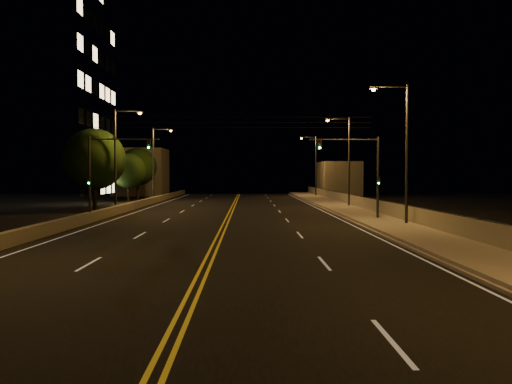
{
  "coord_description": "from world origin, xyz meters",
  "views": [
    {
      "loc": [
        1.57,
        -8.51,
        3.43
      ],
      "look_at": [
        2.0,
        18.0,
        2.5
      ],
      "focal_mm": 35.0,
      "sensor_mm": 36.0,
      "label": 1
    }
  ],
  "objects_px": {
    "traffic_signal_left": "(103,168)",
    "tree_1": "(94,166)",
    "traffic_signal_right": "(364,168)",
    "streetlight_6": "(155,159)",
    "streetlight_1": "(403,145)",
    "tree_2": "(128,171)",
    "tree_0": "(94,159)",
    "streetlight_2": "(346,156)",
    "streetlight_5": "(118,153)",
    "streetlight_3": "(314,162)",
    "tree_3": "(138,167)"
  },
  "relations": [
    {
      "from": "streetlight_1",
      "to": "traffic_signal_left",
      "type": "bearing_deg",
      "value": 168.71
    },
    {
      "from": "streetlight_1",
      "to": "streetlight_2",
      "type": "xyz_separation_m",
      "value": [
        0.0,
        18.28,
        0.0
      ]
    },
    {
      "from": "traffic_signal_right",
      "to": "tree_2",
      "type": "relative_size",
      "value": 1.0
    },
    {
      "from": "streetlight_1",
      "to": "streetlight_6",
      "type": "xyz_separation_m",
      "value": [
        -21.45,
        30.27,
        0.0
      ]
    },
    {
      "from": "traffic_signal_right",
      "to": "streetlight_5",
      "type": "bearing_deg",
      "value": 156.88
    },
    {
      "from": "tree_0",
      "to": "tree_1",
      "type": "xyz_separation_m",
      "value": [
        -2.38,
        7.7,
        -0.51
      ]
    },
    {
      "from": "streetlight_5",
      "to": "traffic_signal_right",
      "type": "xyz_separation_m",
      "value": [
        19.93,
        -8.51,
        -1.41
      ]
    },
    {
      "from": "streetlight_3",
      "to": "tree_1",
      "type": "xyz_separation_m",
      "value": [
        -26.6,
        -20.47,
        -0.96
      ]
    },
    {
      "from": "streetlight_5",
      "to": "tree_1",
      "type": "bearing_deg",
      "value": 117.73
    },
    {
      "from": "streetlight_6",
      "to": "tree_1",
      "type": "height_order",
      "value": "streetlight_6"
    },
    {
      "from": "traffic_signal_right",
      "to": "streetlight_6",
      "type": "bearing_deg",
      "value": 127.24
    },
    {
      "from": "streetlight_1",
      "to": "tree_2",
      "type": "bearing_deg",
      "value": 128.03
    },
    {
      "from": "streetlight_3",
      "to": "tree_0",
      "type": "xyz_separation_m",
      "value": [
        -24.22,
        -28.17,
        -0.45
      ]
    },
    {
      "from": "traffic_signal_left",
      "to": "tree_1",
      "type": "relative_size",
      "value": 0.89
    },
    {
      "from": "streetlight_5",
      "to": "tree_3",
      "type": "height_order",
      "value": "streetlight_5"
    },
    {
      "from": "traffic_signal_right",
      "to": "tree_3",
      "type": "bearing_deg",
      "value": 125.19
    },
    {
      "from": "traffic_signal_right",
      "to": "tree_0",
      "type": "relative_size",
      "value": 0.8
    },
    {
      "from": "streetlight_6",
      "to": "traffic_signal_right",
      "type": "relative_size",
      "value": 1.49
    },
    {
      "from": "streetlight_1",
      "to": "tree_2",
      "type": "distance_m",
      "value": 41.17
    },
    {
      "from": "streetlight_5",
      "to": "tree_0",
      "type": "relative_size",
      "value": 1.19
    },
    {
      "from": "streetlight_6",
      "to": "traffic_signal_left",
      "type": "distance_m",
      "value": 26.28
    },
    {
      "from": "streetlight_5",
      "to": "tree_3",
      "type": "bearing_deg",
      "value": 98.75
    },
    {
      "from": "streetlight_6",
      "to": "tree_0",
      "type": "xyz_separation_m",
      "value": [
        -2.77,
        -15.6,
        -0.45
      ]
    },
    {
      "from": "tree_1",
      "to": "streetlight_2",
      "type": "bearing_deg",
      "value": -8.74
    },
    {
      "from": "streetlight_1",
      "to": "tree_0",
      "type": "bearing_deg",
      "value": 148.8
    },
    {
      "from": "streetlight_5",
      "to": "streetlight_6",
      "type": "relative_size",
      "value": 1.0
    },
    {
      "from": "streetlight_2",
      "to": "tree_0",
      "type": "height_order",
      "value": "streetlight_2"
    },
    {
      "from": "streetlight_2",
      "to": "streetlight_5",
      "type": "xyz_separation_m",
      "value": [
        -21.45,
        -5.71,
        0.0
      ]
    },
    {
      "from": "streetlight_1",
      "to": "tree_1",
      "type": "distance_m",
      "value": 34.77
    },
    {
      "from": "streetlight_2",
      "to": "streetlight_6",
      "type": "relative_size",
      "value": 1.0
    },
    {
      "from": "streetlight_5",
      "to": "tree_0",
      "type": "xyz_separation_m",
      "value": [
        -2.77,
        2.1,
        -0.45
      ]
    },
    {
      "from": "traffic_signal_right",
      "to": "tree_1",
      "type": "height_order",
      "value": "tree_1"
    },
    {
      "from": "tree_1",
      "to": "streetlight_6",
      "type": "bearing_deg",
      "value": 56.89
    },
    {
      "from": "streetlight_1",
      "to": "tree_0",
      "type": "xyz_separation_m",
      "value": [
        -24.22,
        14.67,
        -0.45
      ]
    },
    {
      "from": "tree_0",
      "to": "streetlight_5",
      "type": "bearing_deg",
      "value": -37.17
    },
    {
      "from": "tree_3",
      "to": "streetlight_3",
      "type": "bearing_deg",
      "value": 11.15
    },
    {
      "from": "streetlight_1",
      "to": "tree_0",
      "type": "height_order",
      "value": "streetlight_1"
    },
    {
      "from": "streetlight_1",
      "to": "tree_3",
      "type": "xyz_separation_m",
      "value": [
        -25.34,
        37.84,
        -0.79
      ]
    },
    {
      "from": "streetlight_3",
      "to": "streetlight_6",
      "type": "xyz_separation_m",
      "value": [
        -21.45,
        -12.57,
        0.0
      ]
    },
    {
      "from": "streetlight_3",
      "to": "tree_1",
      "type": "distance_m",
      "value": 33.58
    },
    {
      "from": "tree_2",
      "to": "tree_3",
      "type": "bearing_deg",
      "value": 89.85
    },
    {
      "from": "traffic_signal_right",
      "to": "tree_3",
      "type": "relative_size",
      "value": 0.86
    },
    {
      "from": "streetlight_3",
      "to": "streetlight_6",
      "type": "relative_size",
      "value": 1.0
    },
    {
      "from": "streetlight_6",
      "to": "tree_3",
      "type": "xyz_separation_m",
      "value": [
        -3.89,
        7.57,
        -0.79
      ]
    },
    {
      "from": "streetlight_5",
      "to": "traffic_signal_left",
      "type": "relative_size",
      "value": 1.49
    },
    {
      "from": "streetlight_2",
      "to": "streetlight_6",
      "type": "height_order",
      "value": "same"
    },
    {
      "from": "streetlight_6",
      "to": "traffic_signal_right",
      "type": "bearing_deg",
      "value": -52.76
    },
    {
      "from": "streetlight_2",
      "to": "traffic_signal_left",
      "type": "xyz_separation_m",
      "value": [
        -20.33,
        -14.22,
        -1.41
      ]
    },
    {
      "from": "streetlight_3",
      "to": "tree_0",
      "type": "bearing_deg",
      "value": -130.69
    },
    {
      "from": "streetlight_6",
      "to": "traffic_signal_left",
      "type": "height_order",
      "value": "streetlight_6"
    }
  ]
}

